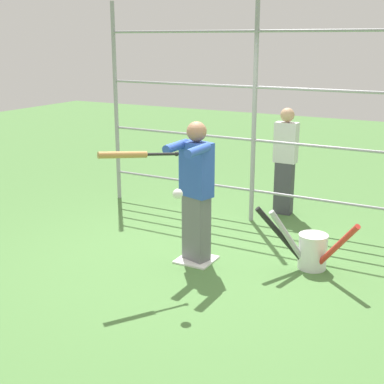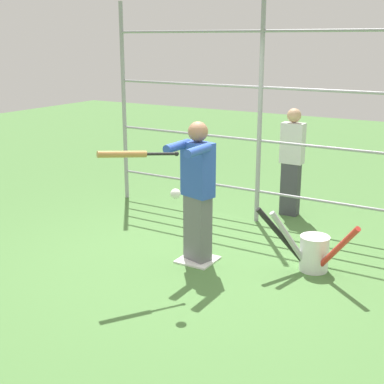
{
  "view_description": "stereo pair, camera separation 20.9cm",
  "coord_description": "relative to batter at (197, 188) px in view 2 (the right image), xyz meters",
  "views": [
    {
      "loc": [
        -2.65,
        4.94,
        2.42
      ],
      "look_at": [
        -0.13,
        0.34,
        0.91
      ],
      "focal_mm": 50.0,
      "sensor_mm": 36.0,
      "label": 1
    },
    {
      "loc": [
        -2.83,
        4.83,
        2.42
      ],
      "look_at": [
        -0.13,
        0.34,
        0.91
      ],
      "focal_mm": 50.0,
      "sensor_mm": 36.0,
      "label": 2
    }
  ],
  "objects": [
    {
      "name": "bystander_behind_fence",
      "position": [
        -0.28,
        -2.12,
        -0.07
      ],
      "size": [
        0.31,
        0.19,
        1.51
      ],
      "color": "#3F3F47",
      "rests_on": "ground"
    },
    {
      "name": "softball_in_flight",
      "position": [
        -0.27,
        0.85,
        0.19
      ],
      "size": [
        0.1,
        0.1,
        0.1
      ],
      "color": "white"
    },
    {
      "name": "ground_plane",
      "position": [
        0.0,
        -0.02,
        -0.85
      ],
      "size": [
        24.0,
        24.0,
        0.0
      ],
      "primitive_type": "plane",
      "color": "#4C7A3D"
    },
    {
      "name": "home_plate",
      "position": [
        0.0,
        -0.02,
        -0.84
      ],
      "size": [
        0.4,
        0.4,
        0.02
      ],
      "color": "white",
      "rests_on": "ground"
    },
    {
      "name": "baseball_bat_swinging",
      "position": [
        0.29,
        0.81,
        0.49
      ],
      "size": [
        0.52,
        0.7,
        0.12
      ],
      "color": "black"
    },
    {
      "name": "fence_backstop",
      "position": [
        0.0,
        -1.62,
        0.61
      ],
      "size": [
        4.53,
        0.06,
        2.94
      ],
      "color": "#939399",
      "rests_on": "ground"
    },
    {
      "name": "batter",
      "position": [
        0.0,
        0.0,
        0.0
      ],
      "size": [
        0.39,
        0.61,
        1.58
      ],
      "color": "slate",
      "rests_on": "ground"
    },
    {
      "name": "bat_bucket",
      "position": [
        -1.19,
        -0.4,
        -0.62
      ],
      "size": [
        1.11,
        0.54,
        0.72
      ],
      "color": "white",
      "rests_on": "ground"
    }
  ]
}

